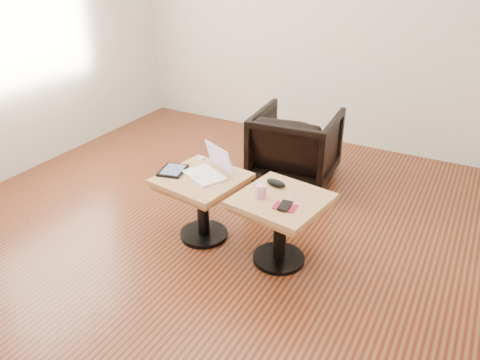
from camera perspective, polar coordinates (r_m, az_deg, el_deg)
The scene contains 11 objects.
room_shell at distance 2.96m, azimuth -2.71°, elevation 14.86°, with size 4.52×4.52×2.71m.
side_table_left at distance 3.36m, azimuth -4.64°, elevation -1.49°, with size 0.62×0.62×0.50m.
side_table_right at distance 3.10m, azimuth 4.99°, elevation -4.15°, with size 0.63×0.63×0.50m.
laptop at distance 3.30m, azimuth -3.76°, elevation 1.29°, with size 0.38×0.36×0.21m.
tablet at distance 3.40m, azimuth -8.16°, elevation 1.17°, with size 0.22×0.25×0.02m.
charging_adapter at distance 3.55m, azimuth -4.66°, elevation 2.63°, with size 0.04×0.04×0.02m, color white.
glasses_case at distance 3.16m, azimuth 4.42°, elevation -0.37°, with size 0.15×0.06×0.05m, color black.
striped_cup at distance 3.01m, azimuth 2.61°, elevation -1.39°, with size 0.07×0.07×0.09m, color #C83A77.
earbuds_tangle at distance 3.06m, azimuth 6.54°, elevation -1.88°, with size 0.06×0.04×0.01m.
phone_on_sleeve at distance 2.93m, azimuth 5.52°, elevation -3.21°, with size 0.15×0.13×0.02m.
armchair at distance 4.24m, azimuth 6.77°, elevation 4.12°, with size 0.70×0.72×0.66m, color black.
Camera 1 is at (1.50, -2.47, 1.99)m, focal length 35.00 mm.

